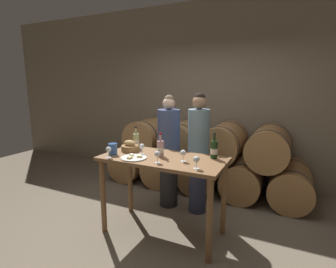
{
  "coord_description": "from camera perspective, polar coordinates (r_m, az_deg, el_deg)",
  "views": [
    {
      "loc": [
        1.32,
        -2.59,
        1.79
      ],
      "look_at": [
        0.0,
        0.14,
        1.19
      ],
      "focal_mm": 28.0,
      "sensor_mm": 36.0,
      "label": 1
    }
  ],
  "objects": [
    {
      "name": "wine_bottle_red",
      "position": [
        3.01,
        9.98,
        -3.36
      ],
      "size": [
        0.08,
        0.08,
        0.3
      ],
      "color": "#193819",
      "rests_on": "tasting_table"
    },
    {
      "name": "wine_glass_far_left",
      "position": [
        3.06,
        -12.83,
        -3.39
      ],
      "size": [
        0.06,
        0.06,
        0.13
      ],
      "color": "white",
      "rests_on": "tasting_table"
    },
    {
      "name": "wine_glass_far_right",
      "position": [
        2.62,
        6.2,
        -5.61
      ],
      "size": [
        0.06,
        0.06,
        0.13
      ],
      "color": "white",
      "rests_on": "tasting_table"
    },
    {
      "name": "barrel_stack",
      "position": [
        4.48,
        7.69,
        -5.14
      ],
      "size": [
        3.35,
        0.94,
        1.16
      ],
      "color": "#9E7042",
      "rests_on": "ground_plane"
    },
    {
      "name": "wine_glass_left",
      "position": [
        3.15,
        -5.71,
        -2.77
      ],
      "size": [
        0.06,
        0.06,
        0.13
      ],
      "color": "white",
      "rests_on": "tasting_table"
    },
    {
      "name": "cheese_plate",
      "position": [
        3.01,
        -7.47,
        -5.12
      ],
      "size": [
        0.3,
        0.3,
        0.04
      ],
      "color": "white",
      "rests_on": "tasting_table"
    },
    {
      "name": "stone_wall_back",
      "position": [
        4.87,
        10.2,
        8.71
      ],
      "size": [
        10.0,
        0.12,
        3.2
      ],
      "color": "gray",
      "rests_on": "ground_plane"
    },
    {
      "name": "tasting_table",
      "position": [
        3.07,
        -1.14,
        -7.76
      ],
      "size": [
        1.44,
        0.69,
        0.94
      ],
      "color": "brown",
      "rests_on": "ground_plane"
    },
    {
      "name": "ground_plane",
      "position": [
        3.41,
        -1.08,
        -20.52
      ],
      "size": [
        10.0,
        10.0,
        0.0
      ],
      "primitive_type": "plane",
      "color": "#726654"
    },
    {
      "name": "wine_bottle_rose",
      "position": [
        3.04,
        -1.67,
        -3.16
      ],
      "size": [
        0.08,
        0.08,
        0.28
      ],
      "color": "#BC8E93",
      "rests_on": "tasting_table"
    },
    {
      "name": "wine_glass_center",
      "position": [
        2.8,
        -2.35,
        -4.47
      ],
      "size": [
        0.06,
        0.06,
        0.13
      ],
      "color": "white",
      "rests_on": "tasting_table"
    },
    {
      "name": "wine_glass_right",
      "position": [
        2.85,
        3.31,
        -4.21
      ],
      "size": [
        0.06,
        0.06,
        0.13
      ],
      "color": "white",
      "rests_on": "tasting_table"
    },
    {
      "name": "bread_basket",
      "position": [
        3.32,
        -8.3,
        -2.81
      ],
      "size": [
        0.21,
        0.21,
        0.14
      ],
      "color": "olive",
      "rests_on": "tasting_table"
    },
    {
      "name": "person_right",
      "position": [
        3.59,
        6.6,
        -3.95
      ],
      "size": [
        0.29,
        0.29,
        1.66
      ],
      "color": "#2D334C",
      "rests_on": "ground_plane"
    },
    {
      "name": "blue_crock",
      "position": [
        3.19,
        -11.93,
        -3.12
      ],
      "size": [
        0.11,
        0.11,
        0.14
      ],
      "color": "#335693",
      "rests_on": "tasting_table"
    },
    {
      "name": "person_left",
      "position": [
        3.76,
        0.16,
        -3.71
      ],
      "size": [
        0.32,
        0.32,
        1.63
      ],
      "color": "#232326",
      "rests_on": "ground_plane"
    },
    {
      "name": "wine_bottle_white",
      "position": [
        3.47,
        -6.96,
        -1.41
      ],
      "size": [
        0.08,
        0.08,
        0.29
      ],
      "color": "#ADBC7F",
      "rests_on": "tasting_table"
    }
  ]
}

